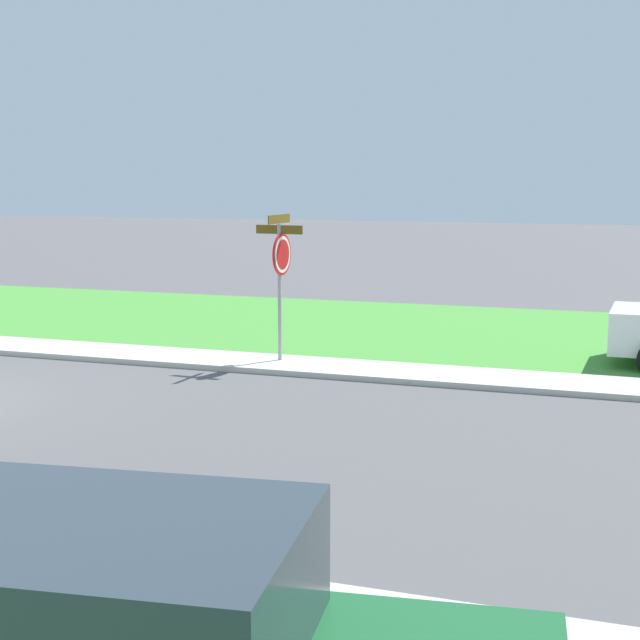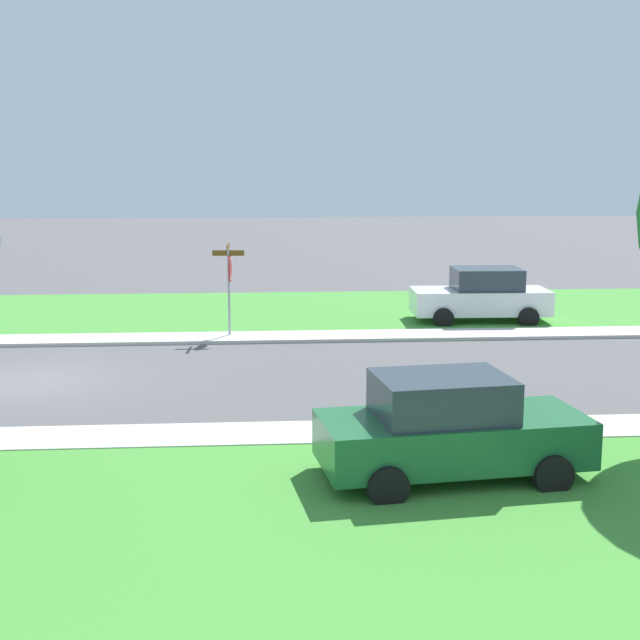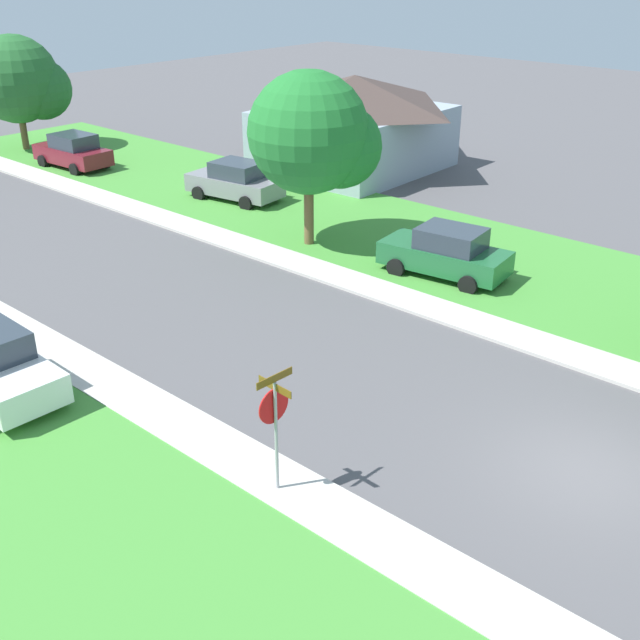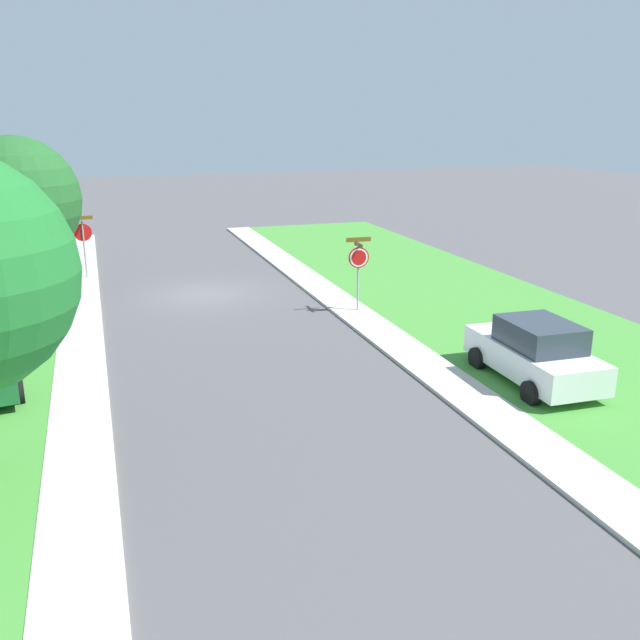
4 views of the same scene
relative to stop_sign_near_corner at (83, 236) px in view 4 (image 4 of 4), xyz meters
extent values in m
plane|color=#565456|center=(-4.47, 4.35, -1.89)|extent=(120.00, 120.00, 0.00)
cube|color=beige|center=(0.23, 16.35, -1.84)|extent=(1.40, 56.00, 0.10)
cube|color=beige|center=(-9.17, 16.35, -1.84)|extent=(1.40, 56.00, 0.10)
cube|color=#479338|center=(-13.87, 16.35, -1.85)|extent=(8.00, 56.00, 0.08)
cylinder|color=#9E9EA3|center=(0.00, 0.03, -0.59)|extent=(0.07, 0.07, 2.60)
cylinder|color=red|center=(0.00, -0.02, 0.16)|extent=(0.76, 0.09, 0.76)
cylinder|color=white|center=(0.00, -0.04, 0.16)|extent=(0.67, 0.05, 0.67)
cylinder|color=red|center=(0.00, -0.04, 0.16)|extent=(0.55, 0.05, 0.55)
cube|color=brown|center=(0.00, 0.03, 0.80)|extent=(0.92, 0.09, 0.16)
cube|color=brown|center=(0.00, 0.03, 0.61)|extent=(0.09, 0.92, 0.16)
cylinder|color=#9E9EA3|center=(-9.36, 8.83, -0.59)|extent=(0.07, 0.07, 2.60)
cylinder|color=red|center=(-9.35, 8.88, 0.16)|extent=(0.76, 0.07, 0.76)
cylinder|color=white|center=(-9.35, 8.90, 0.16)|extent=(0.67, 0.04, 0.67)
cylinder|color=red|center=(-9.35, 8.90, 0.16)|extent=(0.55, 0.03, 0.55)
cube|color=brown|center=(-9.36, 8.83, 0.80)|extent=(0.92, 0.07, 0.16)
cube|color=brown|center=(-9.36, 8.83, 0.61)|extent=(0.07, 0.92, 0.16)
cylinder|color=black|center=(1.66, 14.00, -1.57)|extent=(0.32, 0.66, 0.64)
cylinder|color=black|center=(1.99, 11.35, -1.57)|extent=(0.32, 0.66, 0.64)
cube|color=white|center=(-11.30, 16.74, -1.19)|extent=(1.90, 4.34, 0.76)
cube|color=#2D3842|center=(-11.30, 16.94, -0.47)|extent=(1.65, 2.14, 0.68)
cylinder|color=black|center=(-10.43, 15.39, -1.57)|extent=(0.26, 0.65, 0.64)
cylinder|color=black|center=(-12.23, 15.43, -1.57)|extent=(0.26, 0.65, 0.64)
cylinder|color=black|center=(-10.37, 18.05, -1.57)|extent=(0.26, 0.65, 0.64)
cylinder|color=black|center=(-12.17, 18.10, -1.57)|extent=(0.26, 0.65, 0.64)
cylinder|color=brown|center=(2.20, 3.22, -0.77)|extent=(0.36, 0.36, 2.23)
sphere|color=#235F27|center=(2.20, 3.22, 2.00)|extent=(4.73, 4.73, 4.73)
camera|label=1|loc=(6.64, 15.13, 1.57)|focal=53.17mm
camera|label=2|loc=(16.46, 9.65, 3.28)|focal=50.26mm
camera|label=3|loc=(-18.46, -0.44, 8.27)|focal=43.70mm
camera|label=4|loc=(-0.47, 31.44, 5.00)|focal=38.77mm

